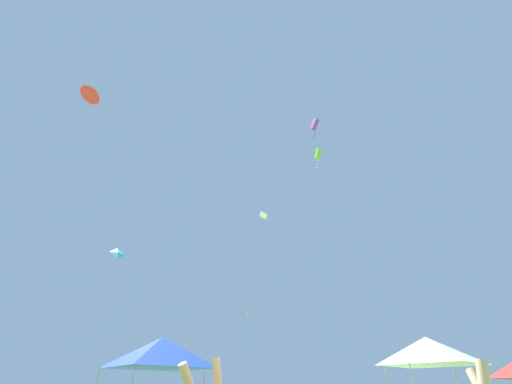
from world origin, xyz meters
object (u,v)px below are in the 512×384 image
(kite_cyan_diamond, at_px, (118,253))
(kite_white_diamond, at_px, (263,215))
(kite_pink_diamond, at_px, (248,315))
(kite_red_delta, at_px, (91,94))
(kite_purple_box, at_px, (315,125))
(kite_lime_box, at_px, (318,154))
(canopy_tent_white, at_px, (429,351))
(canopy_tent_blue, at_px, (160,353))

(kite_cyan_diamond, distance_m, kite_white_diamond, 16.63)
(kite_pink_diamond, relative_size, kite_cyan_diamond, 2.51)
(kite_red_delta, bearing_deg, kite_white_diamond, 65.32)
(kite_purple_box, height_order, kite_cyan_diamond, kite_purple_box)
(kite_red_delta, bearing_deg, kite_pink_diamond, 67.70)
(kite_cyan_diamond, height_order, kite_lime_box, kite_lime_box)
(kite_pink_diamond, height_order, kite_purple_box, kite_purple_box)
(canopy_tent_white, relative_size, kite_cyan_diamond, 3.67)
(canopy_tent_white, bearing_deg, kite_red_delta, -162.23)
(kite_purple_box, bearing_deg, kite_red_delta, -133.48)
(kite_pink_diamond, bearing_deg, canopy_tent_blue, -97.22)
(canopy_tent_blue, relative_size, kite_red_delta, 2.34)
(kite_pink_diamond, bearing_deg, kite_lime_box, 0.77)
(canopy_tent_white, xyz_separation_m, kite_red_delta, (-16.24, -5.21, 11.82))
(kite_pink_diamond, bearing_deg, kite_red_delta, -112.30)
(kite_lime_box, bearing_deg, kite_purple_box, -98.95)
(kite_pink_diamond, bearing_deg, kite_white_diamond, 41.33)
(kite_red_delta, xyz_separation_m, kite_lime_box, (15.15, 17.59, 9.92))
(canopy_tent_white, bearing_deg, kite_lime_box, 95.02)
(kite_red_delta, bearing_deg, canopy_tent_blue, 21.44)
(canopy_tent_blue, distance_m, kite_red_delta, 13.35)
(canopy_tent_blue, height_order, kite_lime_box, kite_lime_box)
(canopy_tent_blue, height_order, kite_red_delta, kite_red_delta)
(canopy_tent_blue, distance_m, kite_purple_box, 29.92)
(kite_red_delta, relative_size, kite_lime_box, 0.49)
(kite_red_delta, distance_m, kite_lime_box, 25.25)
(canopy_tent_white, relative_size, kite_lime_box, 1.26)
(kite_purple_box, xyz_separation_m, kite_white_diamond, (-6.22, 3.11, -10.09))
(kite_lime_box, xyz_separation_m, kite_white_diamond, (-6.53, 1.17, -7.29))
(kite_pink_diamond, xyz_separation_m, kite_cyan_diamond, (-7.64, -9.75, 1.94))
(canopy_tent_blue, xyz_separation_m, kite_pink_diamond, (1.96, 15.44, 4.30))
(canopy_tent_blue, relative_size, kite_cyan_diamond, 3.32)
(kite_white_diamond, bearing_deg, kite_red_delta, -114.68)
(kite_purple_box, bearing_deg, canopy_tent_blue, -125.29)
(canopy_tent_blue, distance_m, kite_pink_diamond, 16.15)
(canopy_tent_blue, xyz_separation_m, kite_lime_box, (9.94, 15.54, 22.04))
(canopy_tent_blue, bearing_deg, kite_white_diamond, 78.48)
(canopy_tent_white, xyz_separation_m, kite_pink_diamond, (-9.07, 12.28, 4.00))
(canopy_tent_white, distance_m, kite_lime_box, 25.04)
(kite_red_delta, distance_m, kite_purple_box, 25.05)
(kite_pink_diamond, relative_size, kite_lime_box, 0.86)
(canopy_tent_blue, xyz_separation_m, kite_purple_box, (9.63, 13.61, 24.84))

